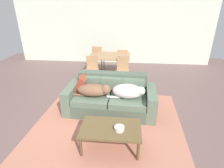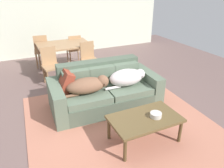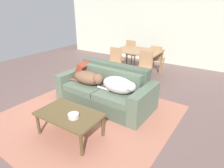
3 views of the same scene
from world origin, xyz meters
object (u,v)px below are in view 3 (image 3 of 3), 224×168
(coffee_table, at_px, (69,116))
(dining_chair_far_right, at_px, (157,58))
(bowl_on_coffee_table, at_px, (74,116))
(dining_table, at_px, (138,52))
(dog_on_left_cushion, at_px, (89,78))
(dining_chair_near_left, at_px, (114,61))
(couch, at_px, (107,90))
(dining_chair_near_right, at_px, (144,66))
(dog_on_right_cushion, at_px, (119,85))
(throw_pillow_by_left_arm, at_px, (83,70))
(dining_chair_far_left, at_px, (132,52))

(coffee_table, xyz_separation_m, dining_chair_far_right, (0.05, 3.89, 0.10))
(bowl_on_coffee_table, distance_m, dining_table, 3.46)
(dog_on_left_cushion, bearing_deg, dining_chair_near_left, 105.33)
(couch, height_order, dining_chair_near_right, dining_chair_near_right)
(coffee_table, bearing_deg, dining_chair_near_right, 87.83)
(couch, bearing_deg, dog_on_right_cushion, -20.33)
(dining_table, bearing_deg, dog_on_left_cushion, -93.02)
(dining_chair_near_left, bearing_deg, dining_chair_near_right, -7.18)
(throw_pillow_by_left_arm, bearing_deg, dining_chair_near_left, 90.28)
(throw_pillow_by_left_arm, height_order, dining_chair_near_left, dining_chair_near_left)
(dog_on_left_cushion, relative_size, dining_chair_near_right, 1.01)
(dining_chair_near_left, height_order, dining_chair_near_right, dining_chair_near_right)
(bowl_on_coffee_table, height_order, dining_chair_near_right, dining_chair_near_right)
(dog_on_right_cushion, bearing_deg, coffee_table, -102.37)
(throw_pillow_by_left_arm, distance_m, coffee_table, 1.62)
(throw_pillow_by_left_arm, relative_size, dining_chair_near_right, 0.44)
(dog_on_left_cushion, xyz_separation_m, dining_chair_far_right, (0.53, 2.77, -0.10))
(throw_pillow_by_left_arm, bearing_deg, couch, -7.22)
(dining_chair_near_right, bearing_deg, throw_pillow_by_left_arm, -128.08)
(dining_table, xyz_separation_m, dining_chair_far_right, (0.42, 0.52, -0.23))
(dining_chair_near_right, bearing_deg, dog_on_left_cushion, -113.52)
(dining_chair_near_right, bearing_deg, dining_chair_near_left, 175.84)
(coffee_table, distance_m, dining_chair_far_left, 4.09)
(coffee_table, relative_size, dining_chair_near_left, 1.19)
(couch, height_order, dining_chair_far_left, dining_chair_far_left)
(coffee_table, height_order, dining_chair_near_right, dining_chair_near_right)
(bowl_on_coffee_table, relative_size, dining_chair_far_right, 0.20)
(bowl_on_coffee_table, distance_m, dining_chair_far_right, 3.94)
(couch, relative_size, dog_on_right_cushion, 2.50)
(dining_table, distance_m, dining_chair_near_left, 0.81)
(dog_on_left_cushion, height_order, dog_on_right_cushion, dog_on_right_cushion)
(couch, distance_m, bowl_on_coffee_table, 1.36)
(coffee_table, bearing_deg, dining_chair_far_right, 89.30)
(dog_on_right_cushion, distance_m, dining_chair_far_left, 3.12)
(dog_on_left_cushion, relative_size, bowl_on_coffee_table, 5.28)
(dog_on_left_cushion, distance_m, dining_chair_far_right, 2.82)
(coffee_table, relative_size, dining_chair_near_right, 1.17)
(dining_table, height_order, dining_chair_near_left, dining_chair_near_left)
(coffee_table, relative_size, dining_chair_far_left, 1.12)
(throw_pillow_by_left_arm, xyz_separation_m, dining_chair_near_right, (0.95, 1.39, -0.10))
(bowl_on_coffee_table, bearing_deg, dining_chair_near_left, 109.72)
(dining_table, xyz_separation_m, dining_chair_near_right, (0.47, -0.62, -0.20))
(dog_on_right_cushion, bearing_deg, dining_chair_far_left, 114.64)
(coffee_table, relative_size, dining_table, 0.78)
(couch, bearing_deg, throw_pillow_by_left_arm, 175.41)
(coffee_table, xyz_separation_m, dining_chair_near_right, (0.10, 2.75, 0.13))
(dining_chair_near_left, bearing_deg, dining_chair_far_right, 44.71)
(dog_on_left_cushion, bearing_deg, bowl_on_coffee_table, -58.81)
(couch, height_order, dog_on_left_cushion, couch)
(dog_on_right_cushion, relative_size, dining_chair_near_right, 0.94)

